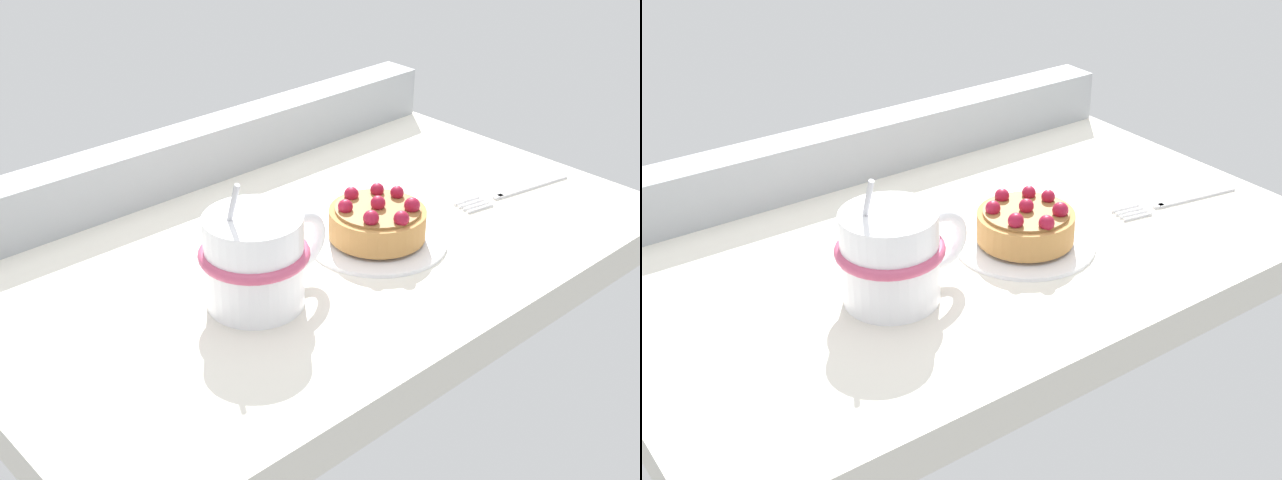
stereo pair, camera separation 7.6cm
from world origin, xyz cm
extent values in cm
cube|color=silver|center=(0.00, 0.00, -2.00)|extent=(69.50, 43.61, 4.01)
cube|color=#9EA3A8|center=(0.00, 19.36, 3.10)|extent=(68.11, 4.90, 6.20)
cylinder|color=white|center=(4.83, -4.88, 0.38)|extent=(13.90, 13.90, 0.77)
cylinder|color=white|center=(4.83, -4.88, 0.19)|extent=(7.65, 7.65, 0.38)
cylinder|color=#B77F42|center=(4.83, -4.88, 2.16)|extent=(9.58, 9.58, 2.79)
cylinder|color=olive|center=(4.83, -4.88, 3.71)|extent=(8.43, 8.43, 0.30)
sphere|color=maroon|center=(4.83, -4.88, 4.34)|extent=(1.47, 1.47, 1.47)
sphere|color=maroon|center=(7.98, -4.44, 4.28)|extent=(1.37, 1.37, 1.37)
sphere|color=maroon|center=(7.09, -2.55, 4.21)|extent=(1.40, 1.40, 1.40)
sphere|color=maroon|center=(4.52, -1.49, 4.19)|extent=(1.47, 1.47, 1.47)
sphere|color=maroon|center=(2.08, -3.17, 4.23)|extent=(1.48, 1.48, 1.48)
sphere|color=maroon|center=(2.10, -6.64, 4.33)|extent=(1.54, 1.54, 1.54)
sphere|color=maroon|center=(4.27, -8.50, 4.23)|extent=(1.52, 1.52, 1.52)
sphere|color=maroon|center=(6.96, -7.39, 4.30)|extent=(1.58, 1.58, 1.58)
cylinder|color=white|center=(-10.90, -5.44, 4.28)|extent=(8.61, 8.61, 8.56)
torus|color=#C64C70|center=(-10.90, -5.44, 5.05)|extent=(9.68, 9.68, 1.03)
torus|color=white|center=(-5.76, -5.44, 4.28)|extent=(5.94, 1.15, 5.94)
cylinder|color=#B7B7BC|center=(-12.62, -4.80, 9.23)|extent=(1.01, 2.18, 5.75)
cube|color=silver|center=(26.76, -7.82, 0.30)|extent=(10.18, 2.51, 0.60)
cube|color=silver|center=(21.73, -6.91, 0.30)|extent=(1.28, 0.77, 0.60)
cube|color=silver|center=(18.48, -5.20, 0.30)|extent=(3.49, 0.86, 0.60)
cube|color=silver|center=(18.35, -5.93, 0.30)|extent=(3.49, 0.86, 0.60)
cube|color=silver|center=(18.22, -6.65, 0.30)|extent=(3.49, 0.86, 0.60)
cube|color=silver|center=(18.09, -7.37, 0.30)|extent=(3.49, 0.86, 0.60)
camera|label=1|loc=(-49.46, -56.22, 41.59)|focal=48.24mm
camera|label=2|loc=(-43.55, -61.02, 41.59)|focal=48.24mm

